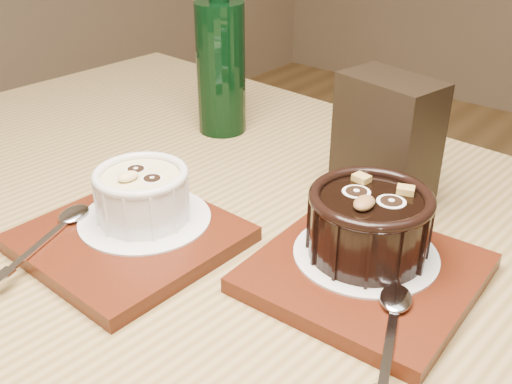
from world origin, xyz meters
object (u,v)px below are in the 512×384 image
table (230,331)px  ramekin_white (142,193)px  ramekin_dark (369,221)px  green_bottle (221,63)px  tray_right (365,273)px  tray_left (130,238)px  condiment_stand (386,143)px

table → ramekin_white: bearing=-167.8°
ramekin_dark → green_bottle: (-0.32, 0.16, 0.04)m
tray_right → ramekin_dark: 0.05m
tray_left → tray_right: size_ratio=1.00×
condiment_stand → green_bottle: green_bottle is taller
tray_right → condiment_stand: 0.16m
table → tray_right: (0.12, 0.05, 0.10)m
tray_right → condiment_stand: bearing=114.2°
ramekin_dark → tray_right: bearing=-66.0°
condiment_stand → green_bottle: (-0.27, 0.04, 0.02)m
ramekin_white → ramekin_dark: 0.22m
table → tray_right: 0.16m
green_bottle → tray_right: bearing=-27.9°
tray_left → condiment_stand: (0.14, 0.23, 0.06)m
table → tray_left: size_ratio=6.90×
tray_left → ramekin_white: size_ratio=1.96×
table → ramekin_dark: ramekin_dark is taller
tray_left → ramekin_white: 0.05m
tray_right → ramekin_dark: size_ratio=1.66×
table → ramekin_white: size_ratio=13.54×
tray_right → tray_left: bearing=-154.8°
ramekin_dark → ramekin_white: bearing=-163.5°
green_bottle → ramekin_dark: bearing=-26.4°
condiment_stand → table: bearing=-107.5°
condiment_stand → green_bottle: size_ratio=0.58×
table → green_bottle: (-0.21, 0.22, 0.18)m
table → green_bottle: green_bottle is taller
tray_left → ramekin_dark: ramekin_dark is taller
tray_right → ramekin_dark: ramekin_dark is taller
tray_right → green_bottle: size_ratio=0.74×
tray_left → ramekin_white: ramekin_white is taller
ramekin_white → ramekin_dark: (0.20, 0.09, 0.01)m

